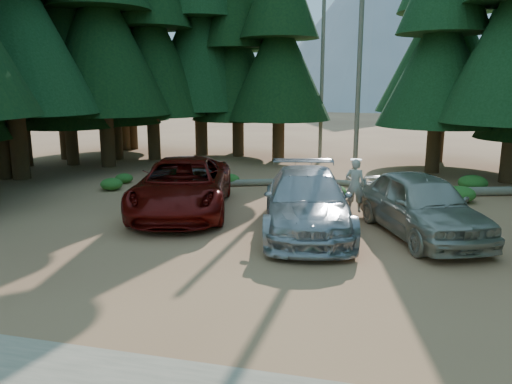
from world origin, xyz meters
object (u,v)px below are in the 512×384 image
silver_minivan_right (421,204)px  log_mid (329,181)px  log_left (266,182)px  red_pickup (183,186)px  log_right (460,192)px  silver_minivan_center (307,201)px  frisbee_player (355,185)px

silver_minivan_right → log_mid: size_ratio=1.80×
log_left → silver_minivan_right: bearing=-65.6°
red_pickup → log_right: size_ratio=1.18×
log_right → log_mid: bearing=149.0°
red_pickup → silver_minivan_center: 4.52m
red_pickup → frisbee_player: frisbee_player is taller
silver_minivan_center → log_mid: size_ratio=2.07×
silver_minivan_right → log_left: bearing=111.8°
red_pickup → log_mid: size_ratio=2.19×
silver_minivan_right → red_pickup: bearing=150.3°
log_mid → log_right: bearing=7.1°
log_right → silver_minivan_center: bearing=-148.9°
frisbee_player → red_pickup: bearing=8.5°
silver_minivan_right → frisbee_player: (-1.92, 1.06, 0.26)m
log_left → log_mid: log_left is taller
red_pickup → frisbee_player: 5.70m
silver_minivan_right → log_mid: bearing=92.2°
frisbee_player → log_mid: frisbee_player is taller
log_left → frisbee_player: bearing=-71.2°
silver_minivan_right → frisbee_player: frisbee_player is taller
frisbee_player → silver_minivan_center: bearing=52.6°
log_left → log_right: (7.73, -0.18, 0.03)m
silver_minivan_center → log_right: silver_minivan_center is taller
frisbee_player → log_mid: size_ratio=0.57×
silver_minivan_right → log_right: bearing=48.2°
silver_minivan_center → log_right: bearing=38.4°
silver_minivan_center → frisbee_player: size_ratio=3.63×
log_left → log_right: 7.73m
frisbee_player → log_right: 6.03m
silver_minivan_right → log_mid: 7.59m
silver_minivan_center → log_mid: silver_minivan_center is taller
silver_minivan_right → log_mid: (-3.26, 6.81, -0.78)m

